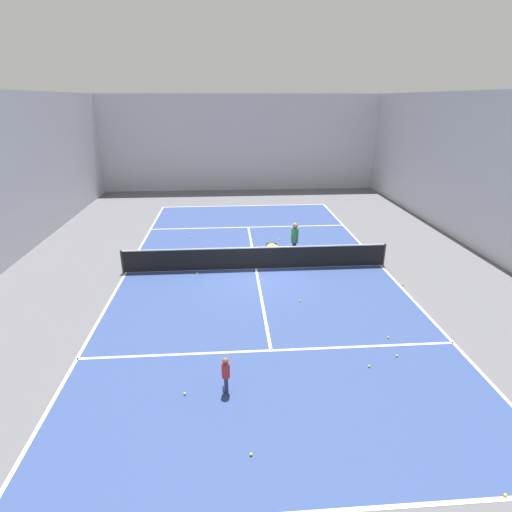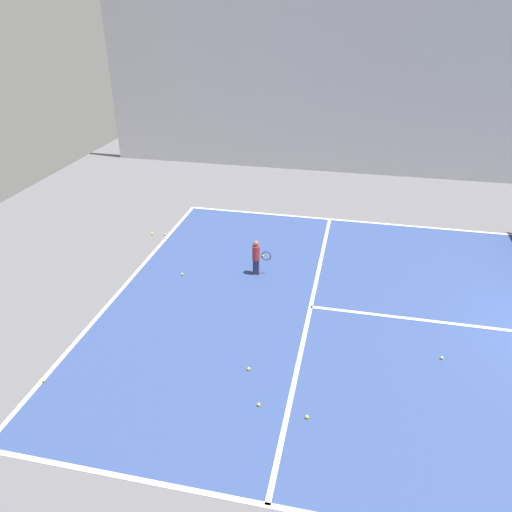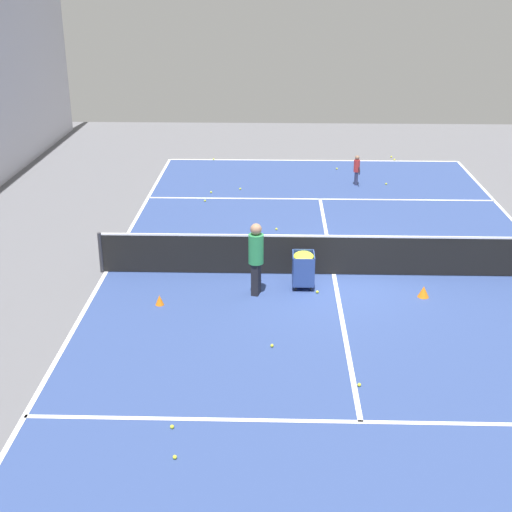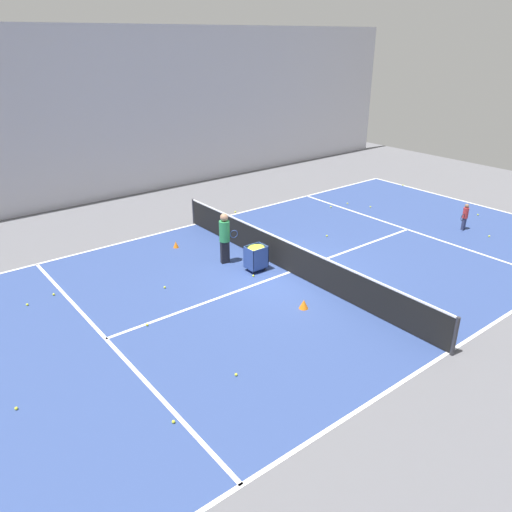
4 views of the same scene
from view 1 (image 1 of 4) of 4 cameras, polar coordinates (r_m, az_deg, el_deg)
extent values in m
plane|color=#5B5B60|center=(18.20, 0.00, -1.86)|extent=(38.12, 38.12, 0.00)
cube|color=navy|center=(18.20, 0.00, -1.86)|extent=(11.65, 23.13, 0.00)
cube|color=white|center=(29.16, -1.67, 7.19)|extent=(11.65, 0.10, 0.00)
cube|color=white|center=(18.73, -18.09, -2.27)|extent=(0.10, 23.13, 0.00)
cube|color=white|center=(19.48, 17.37, -1.27)|extent=(0.10, 23.13, 0.00)
cube|color=white|center=(12.64, 2.16, -13.34)|extent=(11.65, 0.10, 0.00)
cube|color=white|center=(24.16, -1.10, 4.14)|extent=(11.65, 0.10, 0.00)
cube|color=white|center=(18.20, 0.00, -1.85)|extent=(0.10, 12.72, 0.00)
cube|color=silver|center=(33.99, -2.19, 15.75)|extent=(22.64, 0.15, 7.63)
cylinder|color=#2D2D33|center=(18.56, -18.57, -0.79)|extent=(0.10, 0.10, 1.06)
cylinder|color=#2D2D33|center=(19.32, 17.81, 0.18)|extent=(0.10, 0.10, 1.06)
cube|color=black|center=(18.00, 0.00, -0.36)|extent=(11.75, 0.03, 0.99)
cube|color=white|center=(17.81, 0.00, 1.19)|extent=(11.75, 0.04, 0.05)
cube|color=#2D3351|center=(11.03, -4.28, -17.82)|extent=(0.11, 0.18, 0.48)
cylinder|color=#B22D2D|center=(10.75, -4.35, -15.93)|extent=(0.22, 0.22, 0.43)
sphere|color=#846047|center=(10.57, -4.39, -14.65)|extent=(0.16, 0.16, 0.16)
torus|color=black|center=(11.04, -4.66, -15.48)|extent=(0.04, 0.28, 0.28)
cube|color=black|center=(19.41, 5.47, 0.84)|extent=(0.23, 0.32, 0.80)
cylinder|color=#2D8C4C|center=(19.15, 5.55, 2.96)|extent=(0.43, 0.43, 0.71)
sphere|color=#A87A5B|center=(19.00, 5.61, 4.35)|extent=(0.27, 0.27, 0.27)
torus|color=#2D478C|center=(18.87, 5.60, 2.09)|extent=(0.09, 0.28, 0.28)
cube|color=#2D478C|center=(18.93, 2.29, -0.50)|extent=(0.53, 0.65, 0.02)
cube|color=#2D478C|center=(18.51, 2.41, 0.18)|extent=(0.53, 0.02, 0.73)
cube|color=#2D478C|center=(19.09, 2.20, 0.87)|extent=(0.53, 0.02, 0.73)
cube|color=#2D478C|center=(18.77, 1.53, 0.51)|extent=(0.02, 0.65, 0.73)
cube|color=#2D478C|center=(18.83, 3.07, 0.55)|extent=(0.02, 0.65, 0.73)
ellipsoid|color=yellow|center=(18.69, 2.32, 1.41)|extent=(0.49, 0.61, 0.16)
cylinder|color=black|center=(18.73, 1.80, -0.96)|extent=(0.05, 0.05, 0.13)
cylinder|color=black|center=(18.77, 2.92, -0.93)|extent=(0.05, 0.05, 0.13)
cylinder|color=black|center=(19.15, 1.66, -0.44)|extent=(0.05, 0.05, 0.13)
cylinder|color=black|center=(19.19, 2.76, -0.41)|extent=(0.05, 0.05, 0.13)
cone|color=orange|center=(19.31, -6.26, -0.14)|extent=(0.27, 0.27, 0.27)
cone|color=orange|center=(20.57, 11.23, 0.91)|extent=(0.20, 0.20, 0.24)
sphere|color=yellow|center=(23.07, -1.18, 3.37)|extent=(0.07, 0.07, 0.07)
sphere|color=yellow|center=(17.72, 20.28, -3.84)|extent=(0.07, 0.07, 0.07)
sphere|color=yellow|center=(21.86, 3.31, 2.29)|extent=(0.07, 0.07, 0.07)
sphere|color=yellow|center=(24.78, 6.32, 4.53)|extent=(0.07, 0.07, 0.07)
sphere|color=yellow|center=(27.46, -12.47, 5.85)|extent=(0.07, 0.07, 0.07)
sphere|color=yellow|center=(25.51, 5.66, 5.06)|extent=(0.07, 0.07, 0.07)
sphere|color=yellow|center=(15.45, 6.36, -6.35)|extent=(0.07, 0.07, 0.07)
sphere|color=yellow|center=(10.28, 32.05, -26.98)|extent=(0.07, 0.07, 0.07)
sphere|color=yellow|center=(13.84, 18.37, -11.00)|extent=(0.07, 0.07, 0.07)
sphere|color=yellow|center=(11.21, -10.15, -18.78)|extent=(0.07, 0.07, 0.07)
sphere|color=yellow|center=(22.57, -9.30, 2.67)|extent=(0.07, 0.07, 0.07)
sphere|color=yellow|center=(17.83, -8.38, -2.50)|extent=(0.07, 0.07, 0.07)
sphere|color=yellow|center=(26.55, -4.39, 5.76)|extent=(0.07, 0.07, 0.07)
sphere|color=yellow|center=(9.67, -0.71, -26.47)|extent=(0.07, 0.07, 0.07)
sphere|color=yellow|center=(12.39, 15.89, -14.90)|extent=(0.07, 0.07, 0.07)
sphere|color=yellow|center=(29.03, -12.51, 6.68)|extent=(0.07, 0.07, 0.07)
sphere|color=yellow|center=(24.41, -9.99, 4.07)|extent=(0.07, 0.07, 0.07)
sphere|color=yellow|center=(13.06, 19.46, -13.28)|extent=(0.07, 0.07, 0.07)
sphere|color=yellow|center=(19.28, 1.17, -0.37)|extent=(0.07, 0.07, 0.07)
camera|label=2|loc=(16.53, 45.13, 15.56)|focal=35.00mm
camera|label=3|loc=(33.43, 0.53, 21.53)|focal=50.00mm
camera|label=4|loc=(28.44, -25.69, 19.44)|focal=35.00mm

